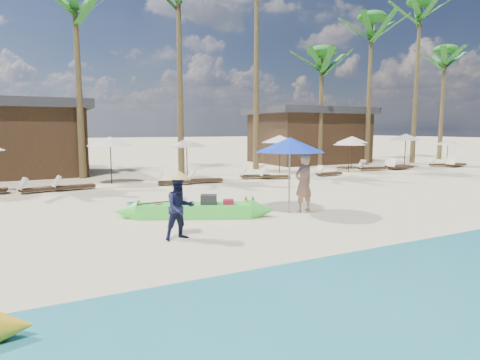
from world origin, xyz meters
name	(u,v)px	position (x,y,z in m)	size (l,w,h in m)	color
ground	(272,230)	(0.00, 0.00, 0.00)	(240.00, 240.00, 0.00)	beige
wet_sand_strip	(439,301)	(0.00, -5.00, 0.00)	(240.00, 4.50, 0.01)	tan
green_canoe	(195,210)	(-1.33, 2.31, 0.23)	(5.11, 2.53, 0.69)	#48E947
tourist	(304,183)	(2.13, 1.58, 0.93)	(0.68, 0.44, 1.85)	tan
vendor_green	(180,208)	(-2.48, 0.19, 0.78)	(0.75, 0.59, 1.55)	#151A3C
blue_umbrella	(290,145)	(1.61, 1.62, 2.17)	(2.23, 2.23, 2.40)	#99999E
lounger_4_right	(38,188)	(-5.55, 9.81, 0.20)	(1.83, 1.01, 0.59)	#382416
resort_parasol_5	(110,141)	(-2.35, 11.18, 2.08)	(2.23, 2.23, 2.30)	#382416
lounger_5_left	(72,186)	(-4.25, 9.89, 0.20)	(1.82, 0.80, 0.60)	#382416
resort_parasol_6	(187,143)	(1.48, 11.07, 1.95)	(2.10, 2.10, 2.16)	#382416
lounger_6_left	(172,181)	(0.18, 9.49, 0.19)	(1.72, 0.86, 0.56)	#382416
lounger_6_right	(203,179)	(1.75, 9.48, 0.20)	(1.79, 0.76, 0.59)	#382416
resort_parasol_7	(280,139)	(7.51, 11.56, 2.07)	(2.23, 2.23, 2.30)	#382416
lounger_7_left	(254,175)	(4.85, 9.93, 0.19)	(1.77, 0.83, 0.58)	#382416
lounger_7_right	(273,176)	(5.72, 9.32, 0.18)	(1.70, 0.92, 0.55)	#382416
resort_parasol_8	(350,142)	(11.73, 10.19, 1.89)	(2.03, 2.03, 2.09)	#382416
lounger_8_left	(327,173)	(9.22, 9.14, 0.18)	(1.63, 0.51, 0.55)	#382416
resort_parasol_9	(352,139)	(13.22, 11.61, 1.97)	(2.12, 2.12, 2.18)	#382416
lounger_9_left	(370,167)	(13.61, 10.29, 0.21)	(1.90, 0.93, 0.62)	#382416
lounger_9_right	(396,165)	(16.07, 10.44, 0.22)	(1.98, 0.76, 0.66)	#382416
resort_parasol_10	(406,137)	(17.41, 10.88, 2.11)	(2.27, 2.27, 2.34)	#382416
lounger_10_left	(399,166)	(15.75, 9.86, 0.22)	(1.95, 0.66, 0.66)	#382416
lounger_10_right	(439,164)	(20.11, 10.17, 0.19)	(1.73, 1.00, 0.56)	#382416
resort_parasol_11	(448,142)	(20.85, 10.14, 1.72)	(1.85, 1.85, 1.91)	#382416
lounger_11_left	(455,164)	(20.71, 9.36, 0.22)	(2.04, 0.98, 0.67)	#382416
palm_3	(75,14)	(-3.36, 14.27, 8.58)	(2.08, 2.08, 10.52)	brown
palm_4	(178,9)	(2.15, 14.01, 9.45)	(2.08, 2.08, 11.70)	brown
palm_6	(322,67)	(12.84, 14.52, 7.05)	(2.08, 2.08, 8.51)	brown
palm_7	(371,41)	(16.57, 13.68, 8.99)	(2.08, 2.08, 11.08)	brown
palm_8	(419,30)	(21.07, 13.33, 10.18)	(2.08, 2.08, 12.70)	brown
palm_9	(445,66)	(26.21, 14.81, 8.06)	(2.08, 2.08, 9.82)	brown
pavilion_east	(309,135)	(14.00, 17.50, 2.20)	(8.80, 6.60, 4.30)	#382416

